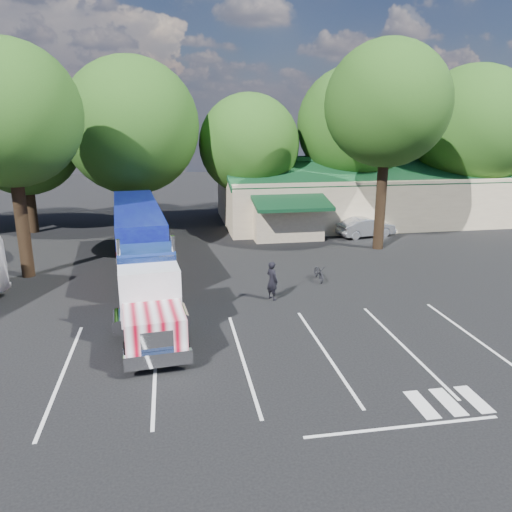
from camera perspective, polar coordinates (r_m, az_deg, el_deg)
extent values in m
plane|color=black|center=(24.45, -3.59, -5.28)|extent=(120.00, 120.00, 0.00)
cube|color=beige|center=(44.40, 12.05, 6.59)|extent=(24.00, 11.00, 4.00)
cube|color=#124123|center=(41.89, 13.46, 9.44)|extent=(24.20, 6.25, 2.10)
cube|color=#124123|center=(46.32, 11.13, 10.12)|extent=(24.20, 6.25, 2.10)
cube|color=beige|center=(36.74, 3.59, 4.12)|extent=(5.00, 2.50, 2.80)
cube|color=#124123|center=(35.23, 4.12, 6.09)|extent=(5.40, 3.19, 0.80)
cylinder|color=black|center=(42.42, -24.26, 5.15)|extent=(0.70, 0.70, 4.00)
sphere|color=#204B15|center=(41.92, -25.06, 12.07)|extent=(8.40, 8.40, 8.40)
cylinder|color=black|center=(39.56, -13.52, 5.65)|extent=(0.70, 0.70, 4.30)
sphere|color=#204B15|center=(39.01, -14.09, 14.21)|extent=(10.00, 10.00, 10.00)
cylinder|color=black|center=(41.30, -0.78, 5.99)|extent=(0.70, 0.70, 3.60)
sphere|color=#204B15|center=(40.78, -0.80, 12.66)|extent=(8.00, 8.00, 8.00)
cylinder|color=black|center=(44.00, 10.85, 6.91)|extent=(0.70, 0.70, 4.50)
sphere|color=#204B15|center=(43.53, 11.26, 14.53)|extent=(9.60, 9.60, 9.60)
cylinder|color=black|center=(47.45, 22.81, 6.22)|extent=(0.70, 0.70, 3.90)
sphere|color=#204B15|center=(46.98, 23.57, 13.26)|extent=(10.40, 10.40, 10.40)
cylinder|color=black|center=(30.39, -25.14, 3.30)|extent=(0.70, 0.70, 6.00)
sphere|color=#204B15|center=(29.85, -26.47, 14.33)|extent=(7.60, 7.60, 7.60)
cylinder|color=black|center=(34.60, 14.07, 6.08)|extent=(0.70, 0.70, 6.50)
sphere|color=#204B15|center=(34.17, 14.78, 16.46)|extent=(8.00, 8.00, 8.00)
cube|color=black|center=(21.09, -11.91, -7.04)|extent=(1.58, 6.63, 0.23)
cube|color=white|center=(17.93, -11.09, -11.55)|extent=(2.36, 0.47, 0.52)
cube|color=white|center=(17.85, -11.24, -9.67)|extent=(1.13, 0.22, 0.84)
cube|color=white|center=(18.76, -11.54, -7.77)|extent=(2.37, 2.45, 1.08)
cube|color=silver|center=(20.30, -12.03, -4.26)|extent=(2.48, 1.73, 2.16)
cube|color=black|center=(19.57, -11.98, -3.56)|extent=(2.16, 0.29, 0.94)
cube|color=white|center=(20.69, -12.37, -0.35)|extent=(2.44, 0.33, 0.23)
cube|color=navy|center=(21.84, -12.35, -2.33)|extent=(2.52, 2.10, 2.53)
cylinder|color=white|center=(20.92, -15.21, -2.38)|extent=(0.18, 0.18, 3.19)
cylinder|color=white|center=(21.01, -9.33, -1.95)|extent=(0.18, 0.18, 3.19)
cylinder|color=white|center=(21.16, -15.37, -7.20)|extent=(0.76, 1.56, 0.62)
cylinder|color=white|center=(21.27, -8.50, -6.67)|extent=(0.76, 1.56, 0.62)
cube|color=white|center=(29.74, -13.32, 2.20)|extent=(3.62, 12.19, 1.41)
cube|color=#0B0A67|center=(29.48, -13.47, 4.59)|extent=(3.62, 12.19, 1.13)
cube|color=black|center=(33.86, -13.50, 1.67)|extent=(1.45, 3.38, 0.33)
cube|color=black|center=(25.22, -14.09, -3.49)|extent=(0.12, 0.12, 1.31)
cube|color=black|center=(25.27, -11.11, -3.26)|extent=(0.12, 0.12, 1.31)
cube|color=white|center=(36.04, -13.61, 1.89)|extent=(2.25, 0.33, 0.11)
cylinder|color=black|center=(18.66, -14.35, -10.95)|extent=(0.43, 1.06, 1.03)
cylinder|color=black|center=(18.76, -8.24, -10.45)|extent=(0.43, 1.06, 1.03)
cylinder|color=black|center=(22.62, -14.67, -6.15)|extent=(0.43, 1.06, 1.03)
cylinder|color=black|center=(22.70, -9.67, -5.77)|extent=(0.43, 1.06, 1.03)
cylinder|color=black|center=(23.58, -14.72, -5.24)|extent=(0.43, 1.06, 1.03)
cylinder|color=black|center=(23.66, -9.94, -4.88)|extent=(0.43, 1.06, 1.03)
cylinder|color=black|center=(33.18, -15.11, 0.78)|extent=(0.43, 1.06, 1.03)
cylinder|color=black|center=(33.24, -11.72, 1.02)|extent=(0.43, 1.06, 1.03)
cylinder|color=black|center=(34.28, -15.14, 1.24)|extent=(0.43, 1.06, 1.03)
cylinder|color=black|center=(34.33, -11.85, 1.48)|extent=(0.43, 1.06, 1.03)
imported|color=black|center=(24.46, 1.86, -2.82)|extent=(0.76, 0.85, 1.95)
imported|color=black|center=(27.68, 7.21, -1.85)|extent=(0.67, 1.75, 0.91)
imported|color=#B7BAC0|center=(38.36, 12.47, 3.25)|extent=(4.66, 2.46, 1.46)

